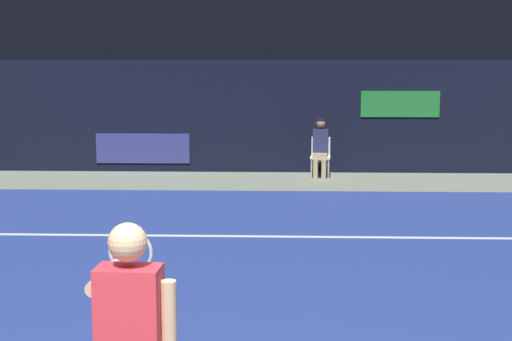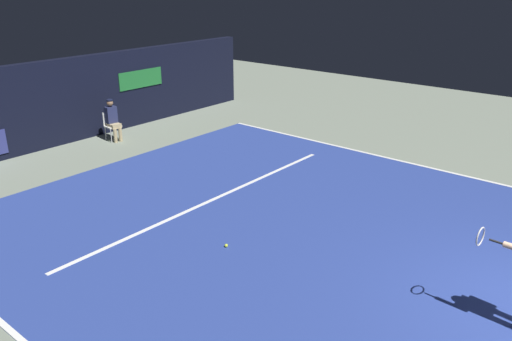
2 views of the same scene
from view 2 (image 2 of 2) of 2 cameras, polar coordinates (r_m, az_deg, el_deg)
ground_plane at (r=10.88m, az=3.22°, el=-6.25°), size 32.03×32.03×0.00m
court_surface at (r=10.88m, az=3.22°, el=-6.22°), size 10.78×12.09×0.01m
line_sideline_left at (r=15.17m, az=15.40°, el=1.13°), size 0.10×12.09×0.01m
line_service at (r=12.12m, az=-4.82°, el=-3.24°), size 8.41×0.10×0.01m
back_wall at (r=16.89m, az=-21.51°, el=6.95°), size 15.91×0.33×2.60m
line_judge_on_chair at (r=16.88m, az=-15.67°, el=5.48°), size 0.48×0.56×1.32m
tennis_ball at (r=10.08m, az=-3.34°, el=-8.33°), size 0.07×0.07×0.07m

